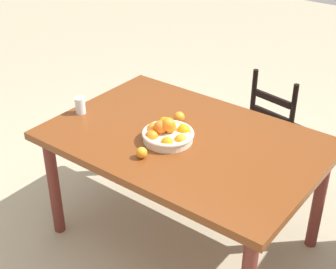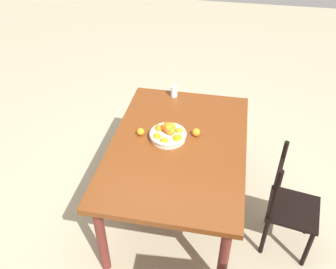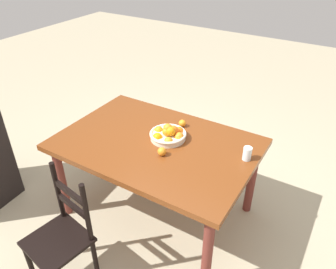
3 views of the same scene
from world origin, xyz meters
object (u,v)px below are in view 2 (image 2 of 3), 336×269
orange_loose_1 (196,132)px  orange_loose_0 (141,132)px  chair_near_window (288,207)px  drinking_glass (174,91)px  fruit_bowl (168,134)px  dining_table (178,152)px

orange_loose_1 → orange_loose_0: bearing=-80.4°
chair_near_window → drinking_glass: chair_near_window is taller
chair_near_window → orange_loose_0: 1.31m
orange_loose_1 → drinking_glass: (-0.57, -0.28, 0.02)m
fruit_bowl → drinking_glass: bearing=-174.2°
orange_loose_0 → orange_loose_1: (-0.08, 0.45, 0.00)m
orange_loose_1 → drinking_glass: drinking_glass is taller
orange_loose_0 → drinking_glass: 0.66m
chair_near_window → orange_loose_1: chair_near_window is taller
orange_loose_0 → orange_loose_1: orange_loose_1 is taller
dining_table → orange_loose_1: 0.22m
chair_near_window → drinking_glass: (-0.89, -1.07, 0.40)m
drinking_glass → orange_loose_1: bearing=26.6°
dining_table → fruit_bowl: bearing=-122.5°
chair_near_window → orange_loose_0: chair_near_window is taller
fruit_bowl → chair_near_window: bearing=75.9°
orange_loose_0 → chair_near_window: bearing=78.5°
dining_table → fruit_bowl: fruit_bowl is taller
dining_table → orange_loose_1: orange_loose_1 is taller
orange_loose_1 → chair_near_window: bearing=67.3°
dining_table → orange_loose_1: bearing=136.7°
fruit_bowl → orange_loose_0: 0.23m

